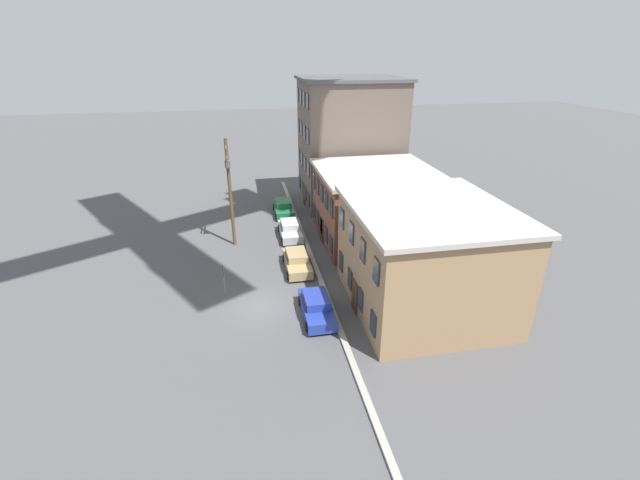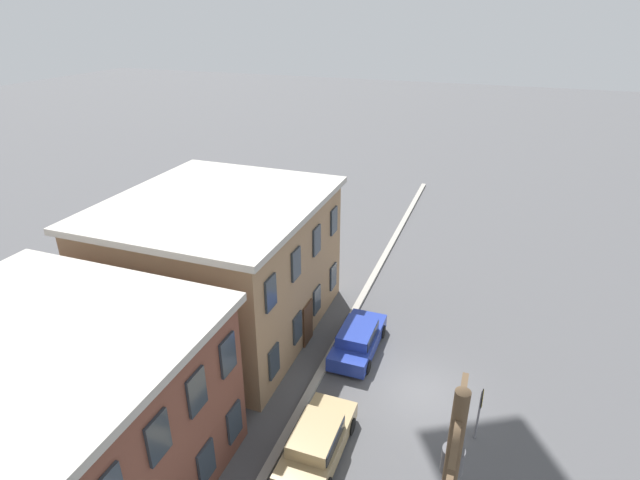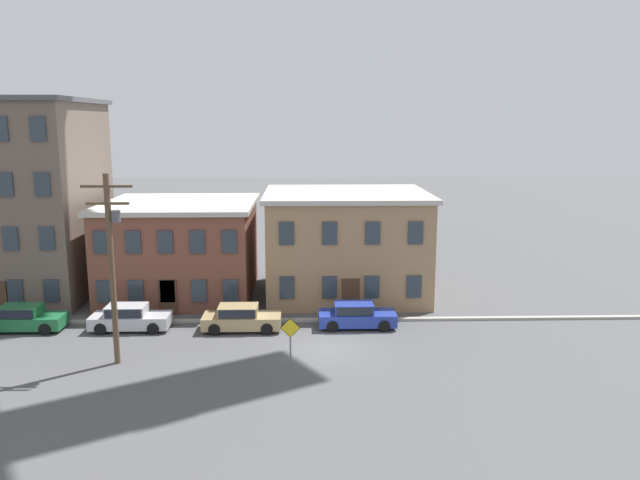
% 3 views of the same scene
% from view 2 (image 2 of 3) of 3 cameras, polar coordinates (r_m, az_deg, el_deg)
% --- Properties ---
extents(ground_plane, '(200.00, 200.00, 0.00)m').
position_cam_2_polar(ground_plane, '(23.11, 11.43, -16.69)').
color(ground_plane, '#4C4C4F').
extents(kerb_strip, '(56.00, 0.36, 0.16)m').
position_cam_2_polar(kerb_strip, '(23.81, 0.40, -14.37)').
color(kerb_strip, '#9E998E').
rests_on(kerb_strip, ground_plane).
extents(apartment_midblock, '(10.01, 9.98, 6.35)m').
position_cam_2_polar(apartment_midblock, '(18.99, -29.63, -18.21)').
color(apartment_midblock, brown).
rests_on(apartment_midblock, ground_plane).
extents(apartment_far, '(10.87, 9.61, 7.00)m').
position_cam_2_polar(apartment_far, '(25.47, -11.18, -2.78)').
color(apartment_far, '#9E7A56').
rests_on(apartment_far, ground_plane).
extents(car_tan, '(4.40, 1.92, 1.43)m').
position_cam_2_polar(car_tan, '(19.75, -0.35, -22.00)').
color(car_tan, tan).
rests_on(car_tan, ground_plane).
extents(car_blue, '(4.40, 1.92, 1.43)m').
position_cam_2_polar(car_blue, '(24.52, 4.35, -11.14)').
color(car_blue, '#233899').
rests_on(car_blue, ground_plane).
extents(caution_sign, '(0.98, 0.08, 2.46)m').
position_cam_2_polar(caution_sign, '(20.63, 17.88, -17.56)').
color(caution_sign, slate).
rests_on(caution_sign, ground_plane).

